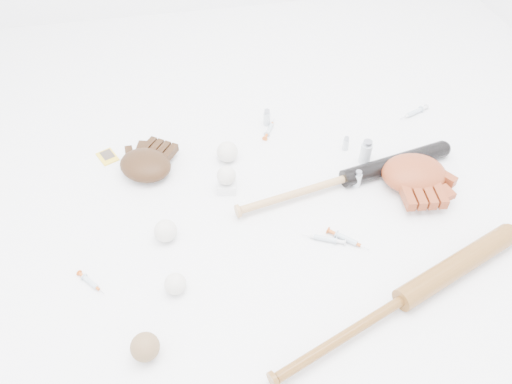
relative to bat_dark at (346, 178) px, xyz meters
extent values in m
plane|color=white|center=(-0.29, -0.06, -0.03)|extent=(3.00, 3.00, 0.00)
cube|color=yellow|center=(-0.83, 0.32, -0.03)|extent=(0.09, 0.10, 0.00)
cube|color=white|center=(-0.42, 0.06, -0.01)|extent=(0.08, 0.08, 0.04)
sphere|color=silver|center=(-0.42, 0.06, 0.04)|extent=(0.07, 0.07, 0.07)
sphere|color=silver|center=(-0.64, -0.12, 0.00)|extent=(0.07, 0.07, 0.07)
sphere|color=silver|center=(-0.39, 0.21, 0.01)|extent=(0.08, 0.08, 0.08)
sphere|color=silver|center=(-0.63, -0.32, 0.00)|extent=(0.06, 0.06, 0.06)
sphere|color=brown|center=(-0.72, -0.51, 0.01)|extent=(0.08, 0.08, 0.08)
cylinder|color=silver|center=(-0.20, 0.39, 0.00)|extent=(0.03, 0.03, 0.07)
cylinder|color=silver|center=(0.06, 0.18, 0.00)|extent=(0.02, 0.02, 0.06)
cylinder|color=silver|center=(0.04, -0.01, 0.00)|extent=(0.03, 0.03, 0.07)
cylinder|color=silver|center=(0.11, 0.10, 0.02)|extent=(0.04, 0.04, 0.10)
camera|label=1|loc=(-0.56, -1.17, 1.23)|focal=35.00mm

